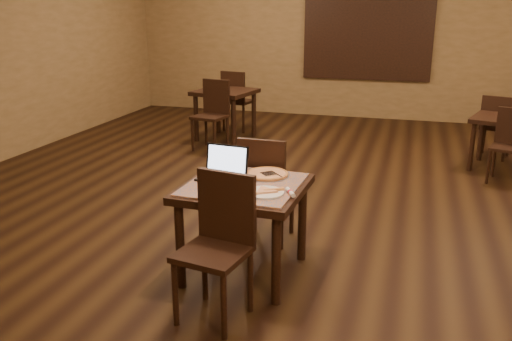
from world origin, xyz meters
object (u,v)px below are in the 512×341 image
(pizza_pan, at_px, (267,175))
(tiled_table, at_px, (244,196))
(chair_main_near, at_px, (219,238))
(other_table_a, at_px, (503,126))
(other_table_a_chair_far, at_px, (495,123))
(other_table_b_chair_far, at_px, (236,97))
(laptop, at_px, (224,169))
(other_table_a_chair_near, at_px, (510,141))
(chair_main_far, at_px, (265,184))
(other_table_b_chair_near, at_px, (213,110))
(other_table_b, at_px, (225,98))

(pizza_pan, bearing_deg, tiled_table, -116.57)
(chair_main_near, relative_size, other_table_a, 1.10)
(pizza_pan, distance_m, other_table_a_chair_far, 4.57)
(tiled_table, xyz_separation_m, other_table_b_chair_far, (-1.69, 4.84, -0.08))
(laptop, relative_size, other_table_a_chair_near, 0.43)
(chair_main_far, relative_size, other_table_b_chair_near, 0.97)
(chair_main_near, bearing_deg, other_table_a_chair_far, 74.44)
(pizza_pan, bearing_deg, other_table_a_chair_near, 52.61)
(chair_main_near, xyz_separation_m, other_table_a_chair_far, (2.31, 4.84, -0.07))
(other_table_a, xyz_separation_m, other_table_b_chair_near, (-4.00, -0.06, 0.00))
(chair_main_far, height_order, other_table_b_chair_far, other_table_b_chair_far)
(chair_main_far, distance_m, other_table_b, 4.00)
(other_table_b, height_order, other_table_b_chair_far, other_table_b_chair_far)
(other_table_a_chair_near, xyz_separation_m, other_table_b_chair_far, (-4.05, 1.66, 0.07))
(chair_main_near, xyz_separation_m, other_table_b, (-1.68, 4.86, 0.09))
(other_table_a, xyz_separation_m, other_table_a_chair_far, (-0.02, 0.52, -0.07))
(other_table_a_chair_far, bearing_deg, chair_main_near, 81.26)
(other_table_a_chair_far, height_order, other_table_b_chair_far, other_table_b_chair_far)
(other_table_a, distance_m, other_table_a_chair_near, 0.53)
(tiled_table, relative_size, other_table_a_chair_near, 1.07)
(chair_main_far, height_order, other_table_a_chair_near, chair_main_far)
(tiled_table, xyz_separation_m, pizza_pan, (0.12, 0.24, 0.11))
(laptop, xyz_separation_m, other_table_a, (2.55, 3.60, -0.25))
(pizza_pan, distance_m, other_table_b, 4.39)
(tiled_table, xyz_separation_m, other_table_a_chair_near, (2.37, 3.18, -0.16))
(chair_main_near, relative_size, laptop, 2.61)
(pizza_pan, bearing_deg, laptop, -157.61)
(other_table_a_chair_far, bearing_deg, other_table_a, 109.21)
(other_table_a_chair_near, bearing_deg, other_table_a_chair_far, 109.21)
(tiled_table, relative_size, chair_main_far, 0.96)
(laptop, height_order, other_table_b_chair_near, other_table_b_chair_near)
(chair_main_far, bearing_deg, other_table_b, -63.71)
(chair_main_near, xyz_separation_m, other_table_b_chair_far, (-1.70, 5.45, 0.01))
(other_table_a_chair_near, xyz_separation_m, other_table_b, (-4.04, 1.06, 0.15))
(chair_main_near, bearing_deg, other_table_a, 71.57)
(chair_main_near, bearing_deg, laptop, 116.56)
(pizza_pan, bearing_deg, chair_main_far, 108.19)
(laptop, bearing_deg, other_table_b_chair_far, 113.32)
(chair_main_far, xyz_separation_m, other_table_a_chair_near, (2.37, 2.57, -0.06))
(chair_main_far, xyz_separation_m, other_table_b_chair_far, (-1.68, 4.23, 0.02))
(laptop, xyz_separation_m, pizza_pan, (0.32, 0.13, -0.06))
(other_table_b, bearing_deg, other_table_b_chair_far, 102.06)
(chair_main_near, height_order, pizza_pan, chair_main_near)
(tiled_table, relative_size, other_table_b_chair_near, 0.93)
(pizza_pan, distance_m, other_table_a, 4.12)
(other_table_a_chair_far, bearing_deg, chair_main_far, 74.01)
(other_table_a_chair_far, xyz_separation_m, other_table_b_chair_far, (-4.01, 0.61, 0.07))
(other_table_a_chair_far, bearing_deg, other_table_b_chair_near, 25.10)
(other_table_a_chair_near, height_order, other_table_b_chair_far, other_table_b_chair_far)
(other_table_b, relative_size, other_table_b_chair_near, 0.96)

